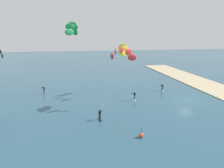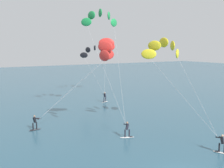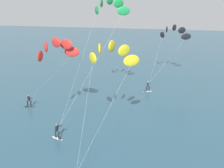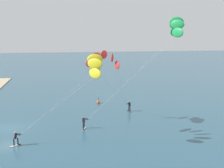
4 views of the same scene
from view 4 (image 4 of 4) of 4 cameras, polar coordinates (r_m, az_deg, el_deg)
ground_plane at (r=42.71m, az=-18.73°, el=-7.82°), size 240.00×240.00×0.00m
kitesurfer_nearshore at (r=33.09m, az=-3.83°, el=2.93°), size 5.25×10.62×10.25m
kitesurfer_mid_water at (r=37.44m, az=11.12°, el=9.56°), size 6.39×12.71×14.27m
kitesurfer_far_out at (r=39.83m, az=-1.25°, el=4.13°), size 9.22×7.46×10.14m
marker_buoy at (r=52.95m, az=-2.56°, el=-3.36°), size 0.56×0.56×1.38m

